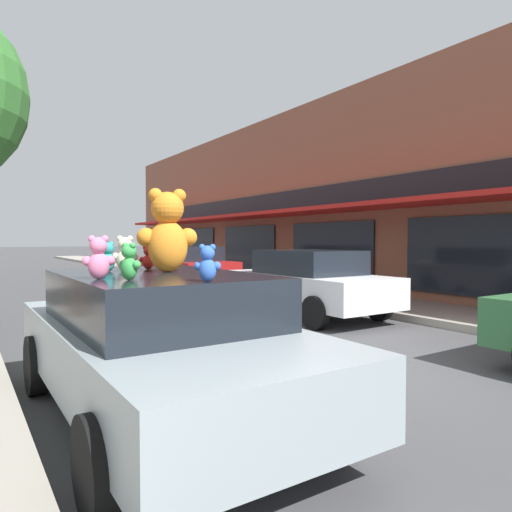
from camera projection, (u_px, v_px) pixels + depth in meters
ground_plane at (318, 364)px, 6.57m from camera, size 260.00×260.00×0.00m
sidewalk_far at (506, 324)px, 9.34m from camera, size 2.44×90.00×0.16m
storefront_row at (460, 203)px, 19.46m from camera, size 16.57×36.29×6.73m
plush_art_car at (158, 340)px, 4.61m from camera, size 2.11×4.57×1.46m
teddy_bear_giant at (168, 232)px, 4.78m from camera, size 0.66×0.45×0.87m
teddy_bear_teal at (108, 257)px, 4.85m from camera, size 0.24×0.19×0.32m
teddy_bear_cream at (125, 254)px, 4.84m from camera, size 0.29×0.22×0.38m
teddy_bear_red at (148, 258)px, 5.25m from camera, size 0.21×0.15×0.27m
teddy_bear_pink at (99, 258)px, 3.89m from camera, size 0.28×0.19×0.38m
teddy_bear_blue at (207, 264)px, 3.67m from camera, size 0.22×0.19×0.30m
teddy_bear_green at (129, 262)px, 3.79m from camera, size 0.18×0.24×0.32m
parked_car_far_center at (308, 281)px, 10.71m from camera, size 2.05×4.29×1.56m
parked_car_far_right at (186, 266)px, 16.45m from camera, size 2.12×4.60×1.57m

